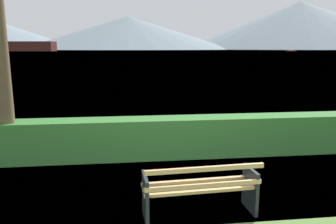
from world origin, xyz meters
name	(u,v)px	position (x,y,z in m)	size (l,w,h in m)	color
ground_plane	(199,214)	(0.00, 0.00, 0.00)	(1400.00, 1400.00, 0.00)	#567A38
water_surface	(129,51)	(0.00, 309.66, 0.00)	(620.00, 620.00, 0.00)	#6B8EA3
park_bench	(200,189)	(0.00, -0.06, 0.43)	(1.73, 0.67, 0.87)	tan
hedge_row	(174,137)	(0.00, 2.72, 0.45)	(11.95, 0.64, 0.91)	#387A33
sailboat_mid	(291,51)	(123.32, 237.45, 0.39)	(8.07, 2.73, 1.07)	#B2332D
distant_hills	(200,28)	(120.36, 553.21, 35.01)	(901.10, 415.02, 83.58)	gray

